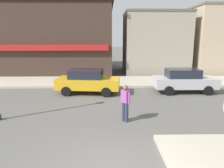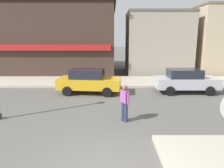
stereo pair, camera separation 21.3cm
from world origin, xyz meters
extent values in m
cube|color=#B7AD99|center=(0.00, 12.12, 0.07)|extent=(80.00, 4.00, 0.15)
cube|color=gold|center=(-1.29, 8.66, 0.67)|extent=(4.15, 2.11, 0.66)
cube|color=#1E232D|center=(-1.44, 8.68, 1.28)|extent=(2.21, 1.60, 0.56)
cylinder|color=black|center=(0.03, 9.38, 0.30)|extent=(0.62, 0.24, 0.60)
cylinder|color=black|center=(-0.14, 7.69, 0.30)|extent=(0.62, 0.24, 0.60)
cylinder|color=black|center=(-2.43, 9.64, 0.30)|extent=(0.62, 0.24, 0.60)
cylinder|color=black|center=(-2.61, 7.95, 0.30)|extent=(0.62, 0.24, 0.60)
cube|color=#B7B7BC|center=(5.03, 8.84, 0.67)|extent=(4.00, 1.70, 0.66)
cube|color=#1E232D|center=(4.88, 8.84, 1.28)|extent=(2.08, 1.40, 0.56)
cylinder|color=black|center=(6.27, 9.69, 0.30)|extent=(0.60, 0.18, 0.60)
cylinder|color=black|center=(6.27, 7.99, 0.30)|extent=(0.60, 0.18, 0.60)
cylinder|color=black|center=(3.79, 9.69, 0.30)|extent=(0.60, 0.18, 0.60)
cylinder|color=black|center=(3.79, 7.99, 0.30)|extent=(0.60, 0.18, 0.60)
cylinder|color=#2D334C|center=(0.65, 3.84, 0.42)|extent=(0.16, 0.16, 0.85)
cylinder|color=#2D334C|center=(0.76, 3.70, 0.42)|extent=(0.16, 0.16, 0.85)
cube|color=#994C99|center=(0.71, 3.77, 1.12)|extent=(0.39, 0.42, 0.54)
sphere|color=brown|center=(0.71, 3.77, 1.50)|extent=(0.22, 0.22, 0.22)
cylinder|color=#994C99|center=(0.57, 3.95, 1.07)|extent=(0.13, 0.13, 0.52)
cylinder|color=#994C99|center=(0.85, 3.59, 1.07)|extent=(0.13, 0.13, 0.52)
cube|color=#3D2D26|center=(-5.42, 19.06, 3.31)|extent=(11.55, 9.88, 6.63)
cube|color=#B21E1E|center=(-5.42, 13.97, 2.70)|extent=(10.97, 0.40, 0.50)
cube|color=black|center=(-5.42, 19.06, 6.75)|extent=(11.89, 10.18, 0.24)
cube|color=#9E9384|center=(4.77, 17.50, 2.91)|extent=(6.12, 5.35, 5.83)
cube|color=#5E584F|center=(4.77, 17.50, 5.93)|extent=(6.24, 5.46, 0.20)
cube|color=tan|center=(11.95, 17.54, 3.21)|extent=(6.88, 5.69, 6.43)
camera|label=1|loc=(-0.04, -5.17, 3.58)|focal=35.00mm
camera|label=2|loc=(0.17, -5.17, 3.58)|focal=35.00mm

